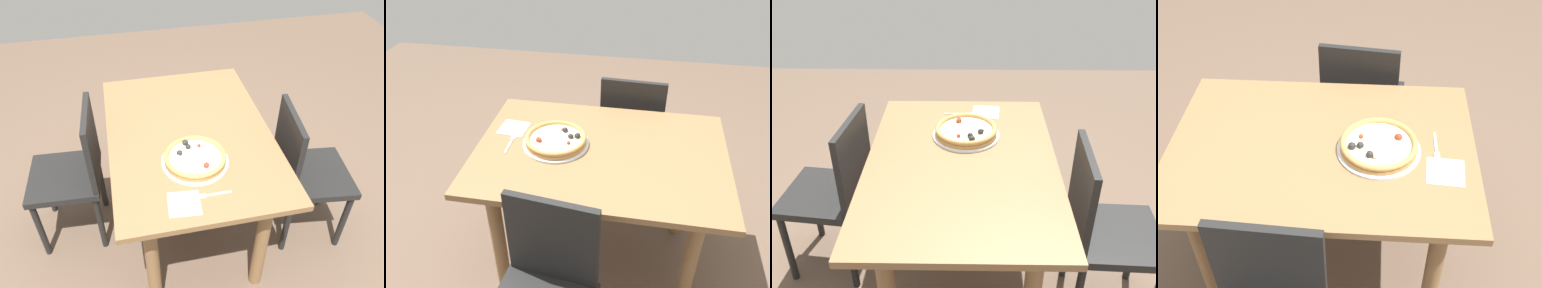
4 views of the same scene
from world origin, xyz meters
The scene contains 8 objects.
ground_plane centered at (0.00, 0.00, 0.00)m, with size 6.00×6.00×0.00m, color brown.
dining_table centered at (0.00, 0.00, 0.63)m, with size 1.21×0.85×0.76m.
chair_near centered at (-0.14, -0.64, 0.50)m, with size 0.44×0.44×0.89m.
chair_far centered at (0.13, 0.64, 0.50)m, with size 0.42×0.42×0.89m.
plate centered at (-0.22, 0.02, 0.77)m, with size 0.33×0.33×0.01m, color silver.
pizza centered at (-0.22, 0.02, 0.80)m, with size 0.30×0.30×0.05m.
fork centered at (-0.45, 0.00, 0.77)m, with size 0.02×0.17×0.00m.
napkin centered at (-0.47, 0.12, 0.77)m, with size 0.14×0.14×0.00m, color white.
Camera 1 is at (-1.59, 0.32, 2.07)m, focal length 36.89 mm.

